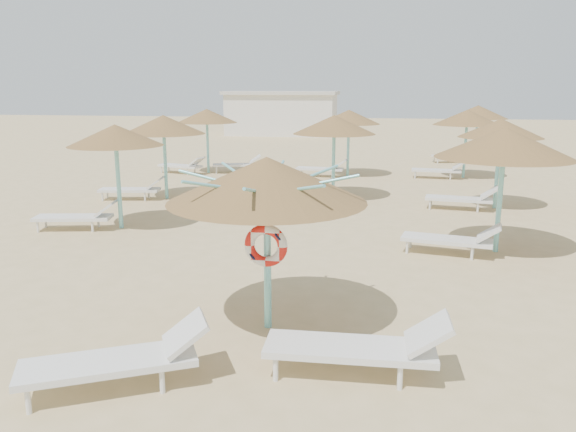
# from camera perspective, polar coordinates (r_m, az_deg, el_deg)

# --- Properties ---
(ground) EXTENTS (120.00, 120.00, 0.00)m
(ground) POSITION_cam_1_polar(r_m,az_deg,el_deg) (8.43, -3.97, -11.94)
(ground) COLOR tan
(ground) RESTS_ON ground
(main_palapa) EXTENTS (2.88, 2.88, 2.58)m
(main_palapa) POSITION_cam_1_polar(r_m,az_deg,el_deg) (8.02, -2.17, 3.62)
(main_palapa) COLOR #7BD4D5
(main_palapa) RESTS_ON ground
(lounger_main_a) EXTENTS (2.26, 1.59, 0.80)m
(lounger_main_a) POSITION_cam_1_polar(r_m,az_deg,el_deg) (7.19, -16.58, -13.70)
(lounger_main_a) COLOR silver
(lounger_main_a) RESTS_ON ground
(lounger_main_b) EXTENTS (2.30, 0.76, 0.83)m
(lounger_main_b) POSITION_cam_1_polar(r_m,az_deg,el_deg) (7.22, 7.53, -13.00)
(lounger_main_b) COLOR silver
(lounger_main_b) RESTS_ON ground
(palapa_field) EXTENTS (19.94, 18.61, 2.72)m
(palapa_field) POSITION_cam_1_polar(r_m,az_deg,el_deg) (18.53, 13.28, 8.79)
(palapa_field) COLOR #7BD4D5
(palapa_field) RESTS_ON ground
(service_hut) EXTENTS (8.40, 4.40, 3.25)m
(service_hut) POSITION_cam_1_polar(r_m,az_deg,el_deg) (43.18, -0.62, 10.43)
(service_hut) COLOR silver
(service_hut) RESTS_ON ground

